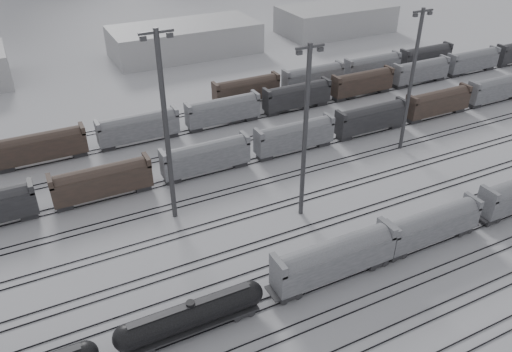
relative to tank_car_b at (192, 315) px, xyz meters
name	(u,v)px	position (x,y,z in m)	size (l,w,h in m)	color
ground	(367,272)	(23.04, -1.00, -2.44)	(900.00, 900.00, 0.00)	#BBBAC0
tracks	(297,202)	(23.04, 16.50, -2.36)	(220.00, 71.50, 0.16)	black
tank_car_b	(192,315)	(0.00, 0.00, 0.00)	(17.04, 2.84, 4.21)	#232326
hopper_car_a	(334,257)	(18.40, 0.00, 1.16)	(16.27, 3.23, 5.82)	#232326
hopper_car_b	(432,224)	(34.09, 0.00, 0.83)	(14.79, 2.94, 5.29)	#232326
light_mast_b	(166,126)	(5.26, 21.57, 12.20)	(4.41, 0.71, 27.58)	#3C3C3F
light_mast_c	(305,131)	(22.19, 13.87, 11.12)	(4.09, 0.65, 25.55)	#3C3C3F
light_mast_d	(412,79)	(49.22, 23.40, 10.86)	(4.01, 0.64, 25.06)	#3C3C3F
bg_string_near	(294,137)	(31.04, 31.00, 0.36)	(151.00, 3.00, 5.60)	gray
bg_string_mid	(297,97)	(41.04, 47.00, 0.36)	(151.00, 3.00, 5.60)	#232326
bg_string_far	(343,73)	(58.54, 55.00, 0.36)	(66.00, 3.00, 5.60)	#45332B
warehouse_mid	(185,39)	(33.04, 94.00, 1.56)	(40.00, 18.00, 8.00)	#AEAEB1
warehouse_right	(336,19)	(83.04, 94.00, 1.56)	(35.00, 18.00, 8.00)	#AEAEB1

